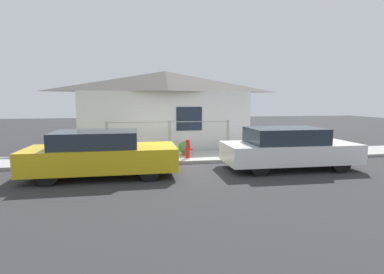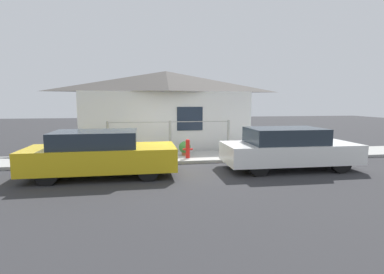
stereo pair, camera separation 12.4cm
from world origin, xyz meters
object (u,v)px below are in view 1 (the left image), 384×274
fire_hydrant (188,148)px  car_left (101,154)px  potted_plant_by_fence (105,147)px  potted_plant_near_hydrant (185,148)px  car_right (288,148)px

fire_hydrant → car_left: bearing=-147.4°
fire_hydrant → potted_plant_by_fence: size_ratio=1.13×
potted_plant_near_hydrant → fire_hydrant: bearing=-87.1°
potted_plant_by_fence → car_left: bearing=-86.4°
fire_hydrant → potted_plant_by_fence: (-2.98, 0.96, -0.03)m
potted_plant_near_hydrant → potted_plant_by_fence: size_ratio=0.87×
car_left → potted_plant_by_fence: bearing=93.7°
potted_plant_near_hydrant → potted_plant_by_fence: potted_plant_by_fence is taller
potted_plant_by_fence → car_right: bearing=-24.9°
car_left → car_right: 5.76m
car_right → potted_plant_near_hydrant: 3.81m
potted_plant_near_hydrant → car_left: bearing=-139.7°
car_right → potted_plant_near_hydrant: bearing=142.6°
car_left → fire_hydrant: (2.81, 1.80, -0.19)m
fire_hydrant → potted_plant_by_fence: bearing=162.2°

